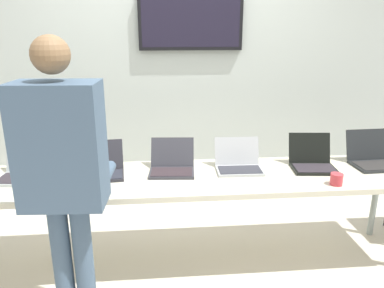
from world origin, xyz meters
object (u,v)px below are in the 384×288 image
(person, at_px, (63,167))
(coffee_mug, at_px, (336,179))
(laptop_station_5, at_px, (374,157))
(laptop_station_4, at_px, (312,161))
(laptop_station_1, at_px, (98,168))
(laptop_station_0, at_px, (23,169))
(laptop_station_2, at_px, (172,164))
(laptop_station_3, at_px, (238,163))
(workbench, at_px, (183,181))

(person, xyz_separation_m, coffee_mug, (1.73, 0.37, -0.29))
(laptop_station_5, bearing_deg, laptop_station_4, -177.80)
(laptop_station_1, bearing_deg, coffee_mug, -11.40)
(laptop_station_0, height_order, laptop_station_2, laptop_station_0)
(person, bearing_deg, laptop_station_0, 124.40)
(laptop_station_1, distance_m, person, 0.77)
(laptop_station_1, relative_size, coffee_mug, 4.78)
(laptop_station_0, xyz_separation_m, laptop_station_3, (1.60, 0.02, -0.01))
(laptop_station_4, bearing_deg, laptop_station_0, -179.88)
(workbench, xyz_separation_m, laptop_station_0, (-1.16, 0.09, 0.10))
(laptop_station_2, relative_size, laptop_station_3, 1.02)
(laptop_station_1, height_order, coffee_mug, laptop_station_1)
(laptop_station_0, xyz_separation_m, laptop_station_1, (0.54, 0.00, -0.01))
(workbench, xyz_separation_m, laptop_station_4, (1.02, 0.09, 0.10))
(person, bearing_deg, workbench, 42.51)
(laptop_station_0, relative_size, laptop_station_2, 1.00)
(laptop_station_1, height_order, laptop_station_5, laptop_station_5)
(laptop_station_2, bearing_deg, laptop_station_3, -1.03)
(laptop_station_5, distance_m, person, 2.35)
(coffee_mug, bearing_deg, laptop_station_2, 162.23)
(laptop_station_0, bearing_deg, laptop_station_1, 0.25)
(laptop_station_2, distance_m, laptop_station_5, 1.61)
(workbench, bearing_deg, coffee_mug, -13.34)
(laptop_station_3, relative_size, person, 0.20)
(laptop_station_4, height_order, coffee_mug, laptop_station_4)
(laptop_station_0, height_order, laptop_station_3, laptop_station_0)
(laptop_station_2, relative_size, laptop_station_4, 1.01)
(coffee_mug, bearing_deg, laptop_station_5, 37.02)
(laptop_station_3, bearing_deg, laptop_station_0, -179.44)
(laptop_station_1, bearing_deg, person, -94.16)
(laptop_station_0, distance_m, laptop_station_5, 2.70)
(workbench, bearing_deg, laptop_station_3, 13.15)
(laptop_station_0, xyz_separation_m, coffee_mug, (2.22, -0.34, -0.02))
(laptop_station_1, relative_size, laptop_station_4, 1.15)
(laptop_station_5, bearing_deg, person, -161.67)
(workbench, xyz_separation_m, person, (-0.68, -0.62, 0.38))
(laptop_station_2, relative_size, laptop_station_5, 0.94)
(laptop_station_1, distance_m, laptop_station_2, 0.55)
(laptop_station_3, xyz_separation_m, coffee_mug, (0.62, -0.35, -0.01))
(laptop_station_0, bearing_deg, laptop_station_2, 1.31)
(laptop_station_2, xyz_separation_m, person, (-0.60, -0.73, 0.28))
(laptop_station_2, height_order, laptop_station_3, laptop_station_3)
(workbench, distance_m, laptop_station_5, 1.54)
(laptop_station_4, relative_size, laptop_station_5, 0.93)
(laptop_station_0, height_order, coffee_mug, laptop_station_0)
(workbench, height_order, laptop_station_2, laptop_station_2)
(laptop_station_0, distance_m, laptop_station_3, 1.60)
(laptop_station_0, bearing_deg, laptop_station_3, 0.56)
(laptop_station_2, bearing_deg, person, -129.52)
(person, bearing_deg, laptop_station_3, 32.97)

